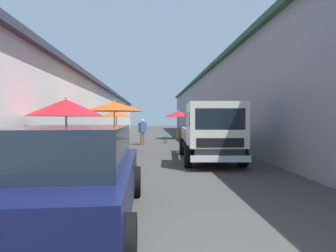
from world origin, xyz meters
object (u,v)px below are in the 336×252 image
hatchback_car (73,175)px  plastic_stool (166,138)px  fruit_stall_mid_lane (65,117)px  fruit_stall_near_right (179,118)px  parked_scooter (187,137)px  vendor_by_crates (142,130)px  delivery_truck (212,134)px  fruit_stall_far_right (114,113)px  fruit_stall_far_left (116,118)px

hatchback_car → plastic_stool: size_ratio=9.10×
fruit_stall_mid_lane → plastic_stool: size_ratio=5.04×
fruit_stall_near_right → parked_scooter: size_ratio=1.33×
vendor_by_crates → parked_scooter: bearing=-87.6°
fruit_stall_mid_lane → hatchback_car: fruit_stall_mid_lane is taller
delivery_truck → plastic_stool: size_ratio=11.51×
fruit_stall_near_right → fruit_stall_far_right: 9.26m
parked_scooter → fruit_stall_mid_lane: bearing=151.5°
fruit_stall_far_right → plastic_stool: size_ratio=5.95×
plastic_stool → fruit_stall_mid_lane: bearing=160.5°
fruit_stall_mid_lane → delivery_truck: (1.49, -4.48, -0.58)m
hatchback_car → delivery_truck: 6.01m
delivery_truck → plastic_stool: delivery_truck is taller
hatchback_car → fruit_stall_mid_lane: bearing=19.4°
delivery_truck → fruit_stall_mid_lane: bearing=108.5°
fruit_stall_mid_lane → fruit_stall_far_left: 8.32m
fruit_stall_far_right → plastic_stool: bearing=-27.2°
fruit_stall_far_left → hatchback_car: fruit_stall_far_left is taller
parked_scooter → hatchback_car: bearing=164.6°
hatchback_car → plastic_stool: 13.00m
fruit_stall_far_right → vendor_by_crates: fruit_stall_far_right is taller
vendor_by_crates → fruit_stall_far_left: bearing=89.9°
fruit_stall_mid_lane → parked_scooter: fruit_stall_mid_lane is taller
fruit_stall_far_right → parked_scooter: 5.79m
fruit_stall_mid_lane → plastic_stool: bearing=-19.5°
fruit_stall_mid_lane → fruit_stall_near_right: bearing=-19.3°
delivery_truck → parked_scooter: 6.96m
delivery_truck → vendor_by_crates: 7.31m
fruit_stall_far_right → hatchback_car: (-7.87, -0.52, -1.09)m
fruit_stall_mid_lane → fruit_stall_far_left: (8.31, -0.25, -0.04)m
vendor_by_crates → plastic_stool: vendor_by_crates is taller
fruit_stall_far_right → delivery_truck: 4.74m
fruit_stall_near_right → vendor_by_crates: 5.24m
fruit_stall_far_left → hatchback_car: (-11.89, -1.01, -0.85)m
parked_scooter → plastic_stool: size_ratio=3.87×
fruit_stall_near_right → fruit_stall_far_left: (-4.45, 4.23, -0.06)m
parked_scooter → plastic_stool: bearing=56.9°
hatchback_car → vendor_by_crates: size_ratio=2.56×
fruit_stall_mid_lane → vendor_by_crates: size_ratio=1.42×
hatchback_car → fruit_stall_far_left: bearing=4.9°
fruit_stall_far_left → plastic_stool: 3.42m
fruit_stall_far_left → parked_scooter: (0.11, -4.32, -1.13)m
fruit_stall_far_left → delivery_truck: size_ratio=0.44×
delivery_truck → plastic_stool: 7.89m
fruit_stall_near_right → fruit_stall_far_left: size_ratio=1.01×
hatchback_car → vendor_by_crates: (11.88, -0.58, 0.15)m
fruit_stall_far_right → delivery_truck: fruit_stall_far_right is taller
fruit_stall_far_right → plastic_stool: fruit_stall_far_right is taller
vendor_by_crates → delivery_truck: bearing=-158.8°
fruit_stall_far_left → plastic_stool: size_ratio=5.06×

